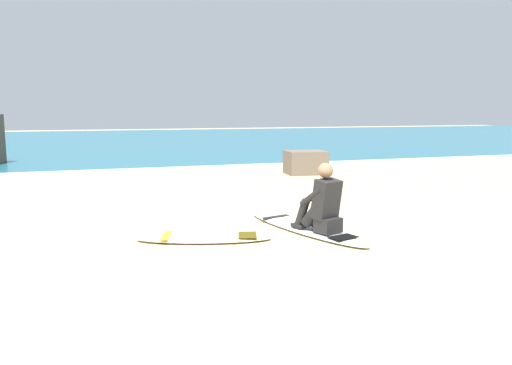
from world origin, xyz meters
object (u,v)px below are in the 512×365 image
object	(u,v)px
surfboard_main	(304,228)
surfboard_spare_near	(204,238)
shoreline_rock	(306,162)
surfer_seated	(322,205)

from	to	relation	value
surfboard_main	surfboard_spare_near	bearing A→B (deg)	-175.79
surfboard_spare_near	shoreline_rock	bearing A→B (deg)	55.25
surfer_seated	shoreline_rock	distance (m)	6.82
shoreline_rock	surfer_seated	bearing A→B (deg)	-112.35
surfboard_main	surfer_seated	world-z (taller)	surfer_seated
surfboard_spare_near	shoreline_rock	world-z (taller)	shoreline_rock
surfer_seated	surfboard_spare_near	world-z (taller)	surfer_seated
surfboard_spare_near	shoreline_rock	size ratio (longest dim) A/B	1.80
surfboard_main	surfer_seated	distance (m)	0.56
surfboard_spare_near	surfer_seated	bearing A→B (deg)	-9.77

